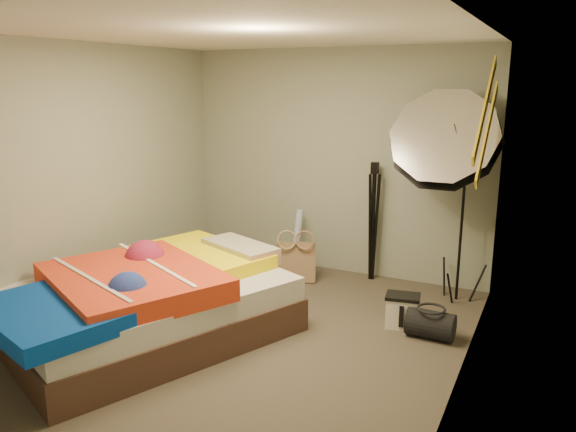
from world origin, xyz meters
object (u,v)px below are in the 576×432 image
Objects in this scene: camera_case at (402,312)px; tote_bag at (296,262)px; duffel_bag at (430,324)px; photo_umbrella at (446,143)px; camera_tripod at (373,213)px; wrapping_roll at (296,241)px; bed at (149,301)px.

tote_bag is at bearing 143.92° from camera_case.
duffel_bag is 0.18× the size of photo_umbrella.
wrapping_roll is at bearing -172.57° from camera_tripod.
photo_umbrella is 1.18m from camera_tripod.
tote_bag is 1.54× the size of camera_case.
camera_case is at bearing 159.70° from duffel_bag.
wrapping_roll is 2.15m from bed.
bed is at bearing -129.14° from tote_bag.
wrapping_roll is 2.60× the size of camera_case.
tote_bag is at bearing -149.79° from camera_tripod.
photo_umbrella is (-0.13, 0.87, 1.46)m from duffel_bag.
wrapping_roll is 2.09m from duffel_bag.
duffel_bag is at bearing -48.34° from tote_bag.
duffel_bag is at bearing -52.71° from camera_tripod.
bed is at bearing -100.20° from wrapping_roll.
photo_umbrella is at bearing -22.83° from camera_tripod.
duffel_bag is (0.27, -0.11, -0.02)m from camera_case.
camera_tripod is at bearing 110.23° from camera_case.
duffel_bag is (1.78, -1.08, -0.24)m from wrapping_roll.
wrapping_roll reaches higher than camera_case.
camera_tripod reaches higher than wrapping_roll.
photo_umbrella is at bearing -7.43° from wrapping_roll.
duffel_bag is 2.40m from bed.
bed reaches higher than duffel_bag.
wrapping_roll is at bearing 79.80° from bed.
wrapping_roll is at bearing 150.26° from duffel_bag.
tote_bag is 2.03m from photo_umbrella.
camera_tripod is (0.87, 0.11, 0.39)m from wrapping_roll.
camera_case is (1.36, -0.66, -0.08)m from tote_bag.
bed is 1.26× the size of photo_umbrella.
wrapping_roll is 1.81× the size of duffel_bag.
bed reaches higher than tote_bag.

